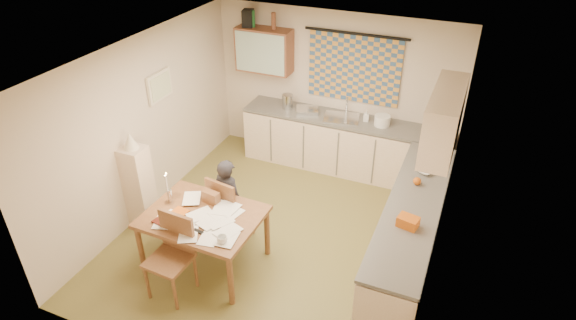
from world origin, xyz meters
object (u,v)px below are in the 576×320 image
at_px(person, 229,200).
at_px(stove, 389,299).
at_px(chair_far, 232,219).
at_px(counter_right, 410,234).
at_px(dining_table, 205,239).
at_px(counter_back, 343,145).
at_px(shelf_stand, 139,187).

bearing_deg(person, stove, 175.35).
distance_m(stove, chair_far, 2.35).
height_order(counter_right, person, person).
height_order(counter_right, stove, counter_right).
relative_size(counter_right, dining_table, 2.13).
height_order(counter_back, stove, counter_back).
bearing_deg(counter_back, counter_right, -52.14).
xyz_separation_m(counter_right, stove, (0.00, -1.11, -0.02)).
relative_size(stove, chair_far, 0.87).
height_order(counter_back, chair_far, chair_far).
bearing_deg(person, counter_back, -99.07).
height_order(stove, person, person).
bearing_deg(counter_right, stove, -90.00).
xyz_separation_m(stove, shelf_stand, (-3.54, 0.48, 0.17)).
relative_size(stove, dining_table, 0.62).
relative_size(counter_back, shelf_stand, 2.74).
distance_m(counter_back, person, 2.41).
height_order(dining_table, person, person).
xyz_separation_m(stove, chair_far, (-2.25, 0.68, -0.12)).
xyz_separation_m(dining_table, shelf_stand, (-1.23, 0.36, 0.22)).
height_order(dining_table, shelf_stand, shelf_stand).
distance_m(chair_far, person, 0.30).
relative_size(counter_back, counter_right, 1.12).
relative_size(dining_table, chair_far, 1.40).
bearing_deg(counter_back, stove, -64.23).
relative_size(stove, shelf_stand, 0.72).
bearing_deg(counter_right, chair_far, -169.18).
distance_m(dining_table, chair_far, 0.57).
distance_m(counter_right, shelf_stand, 3.60).
distance_m(chair_far, shelf_stand, 1.34).
bearing_deg(shelf_stand, counter_right, 10.09).
xyz_separation_m(counter_back, person, (-0.86, -2.24, 0.15)).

